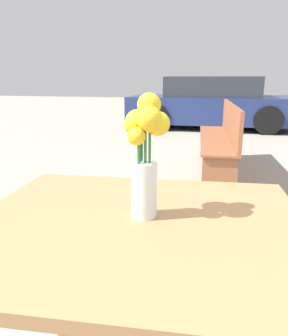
% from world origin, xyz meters
% --- Properties ---
extents(table_front, '(0.99, 0.87, 0.75)m').
position_xyz_m(table_front, '(0.00, 0.00, 0.64)').
color(table_front, '#9E7047').
rests_on(table_front, ground_plane).
extents(flower_vase, '(0.13, 0.12, 0.34)m').
position_xyz_m(flower_vase, '(0.01, 0.04, 0.92)').
color(flower_vase, silver).
rests_on(flower_vase, table_front).
extents(bench_near, '(0.54, 2.01, 0.85)m').
position_xyz_m(bench_near, '(0.16, 3.17, 0.48)').
color(bench_near, brown).
rests_on(bench_near, ground_plane).
extents(parked_car, '(3.87, 2.04, 1.18)m').
position_xyz_m(parked_car, '(-0.20, 7.34, 0.57)').
color(parked_car, navy).
rests_on(parked_car, ground_plane).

